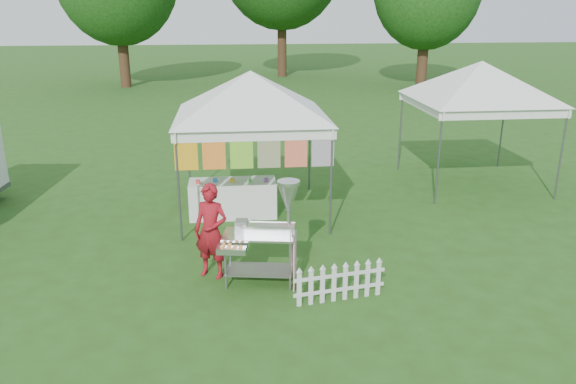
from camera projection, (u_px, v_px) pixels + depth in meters
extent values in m
plane|color=#274914|center=(264.00, 289.00, 8.80)|extent=(120.00, 120.00, 0.00)
cylinder|color=#59595E|center=(179.00, 188.00, 10.29)|extent=(0.04, 0.04, 2.10)
cylinder|color=#59595E|center=(331.00, 183.00, 10.58)|extent=(0.04, 0.04, 2.10)
cylinder|color=#59595E|center=(188.00, 150.00, 12.97)|extent=(0.04, 0.04, 2.10)
cylinder|color=#59595E|center=(310.00, 147.00, 13.26)|extent=(0.04, 0.04, 2.10)
cube|color=white|center=(255.00, 135.00, 10.14)|extent=(3.00, 0.03, 0.22)
cube|color=white|center=(249.00, 108.00, 12.82)|extent=(3.00, 0.03, 0.22)
pyramid|color=white|center=(250.00, 70.00, 11.16)|extent=(4.24, 4.24, 0.90)
cylinder|color=#59595E|center=(255.00, 131.00, 10.11)|extent=(3.00, 0.03, 0.03)
cube|color=orange|center=(186.00, 151.00, 10.09)|extent=(0.42, 0.01, 0.70)
cube|color=#F92E1B|center=(214.00, 151.00, 10.14)|extent=(0.42, 0.01, 0.70)
cube|color=#189323|center=(241.00, 150.00, 10.20)|extent=(0.42, 0.01, 0.70)
cube|color=#EAA70C|center=(269.00, 149.00, 10.25)|extent=(0.42, 0.01, 0.70)
cube|color=#DE1B5D|center=(296.00, 149.00, 10.30)|extent=(0.42, 0.01, 0.70)
cube|color=#32BEB6|center=(323.00, 148.00, 10.35)|extent=(0.42, 0.01, 0.70)
cylinder|color=#59595E|center=(439.00, 159.00, 12.26)|extent=(0.04, 0.04, 2.10)
cylinder|color=#59595E|center=(561.00, 155.00, 12.55)|extent=(0.04, 0.04, 2.10)
cylinder|color=#59595E|center=(400.00, 131.00, 14.94)|extent=(0.04, 0.04, 2.10)
cylinder|color=#59595E|center=(502.00, 129.00, 15.23)|extent=(0.04, 0.04, 2.10)
cube|color=white|center=(506.00, 114.00, 12.11)|extent=(3.00, 0.03, 0.22)
cube|color=white|center=(455.00, 95.00, 14.79)|extent=(3.00, 0.03, 0.22)
pyramid|color=white|center=(482.00, 61.00, 13.13)|extent=(4.24, 4.24, 0.90)
cylinder|color=#59595E|center=(506.00, 111.00, 12.08)|extent=(3.00, 0.03, 0.03)
cylinder|color=#331B12|center=(123.00, 50.00, 30.22)|extent=(0.56, 0.56, 3.96)
cylinder|color=#331B12|center=(282.00, 37.00, 34.77)|extent=(0.56, 0.56, 4.84)
cylinder|color=#331B12|center=(423.00, 55.00, 30.02)|extent=(0.56, 0.56, 3.52)
cylinder|color=gray|center=(225.00, 265.00, 8.68)|extent=(0.04, 0.04, 0.83)
cylinder|color=gray|center=(290.00, 266.00, 8.62)|extent=(0.04, 0.04, 0.83)
cylinder|color=gray|center=(230.00, 252.00, 9.11)|extent=(0.04, 0.04, 0.83)
cylinder|color=gray|center=(292.00, 254.00, 9.05)|extent=(0.04, 0.04, 0.83)
cube|color=gray|center=(259.00, 270.00, 8.92)|extent=(1.12, 0.69, 0.01)
cube|color=#B7B7BC|center=(259.00, 235.00, 8.73)|extent=(1.18, 0.73, 0.04)
cube|color=#B7B7BC|center=(270.00, 229.00, 8.74)|extent=(0.81, 0.36, 0.14)
cube|color=gray|center=(241.00, 226.00, 8.75)|extent=(0.22, 0.23, 0.20)
cylinder|color=gray|center=(289.00, 210.00, 8.62)|extent=(0.05, 0.05, 0.83)
cone|color=#B7B7BC|center=(289.00, 195.00, 8.55)|extent=(0.38, 0.38, 0.37)
cylinder|color=#B7B7BC|center=(289.00, 183.00, 8.48)|extent=(0.40, 0.40, 0.06)
cube|color=#B7B7BC|center=(232.00, 249.00, 8.45)|extent=(0.48, 0.35, 0.09)
cube|color=pink|center=(295.00, 260.00, 8.83)|extent=(0.13, 0.69, 0.75)
cube|color=white|center=(290.00, 236.00, 8.43)|extent=(0.03, 0.13, 0.17)
imported|color=maroon|center=(211.00, 231.00, 9.00)|extent=(0.68, 0.58, 1.57)
cube|color=silver|center=(299.00, 289.00, 8.21)|extent=(0.07, 0.03, 0.56)
cube|color=silver|center=(311.00, 288.00, 8.25)|extent=(0.07, 0.03, 0.56)
cube|color=silver|center=(322.00, 286.00, 8.30)|extent=(0.07, 0.03, 0.56)
cube|color=silver|center=(334.00, 284.00, 8.35)|extent=(0.07, 0.03, 0.56)
cube|color=silver|center=(345.00, 283.00, 8.39)|extent=(0.07, 0.03, 0.56)
cube|color=silver|center=(356.00, 281.00, 8.44)|extent=(0.07, 0.03, 0.56)
cube|color=silver|center=(367.00, 280.00, 8.48)|extent=(0.07, 0.03, 0.56)
cube|color=silver|center=(378.00, 278.00, 8.53)|extent=(0.07, 0.03, 0.56)
cube|color=silver|center=(339.00, 290.00, 8.40)|extent=(1.42, 0.27, 0.05)
cube|color=silver|center=(340.00, 275.00, 8.32)|extent=(1.42, 0.27, 0.05)
cube|color=white|center=(233.00, 198.00, 11.77)|extent=(1.80, 0.70, 0.76)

